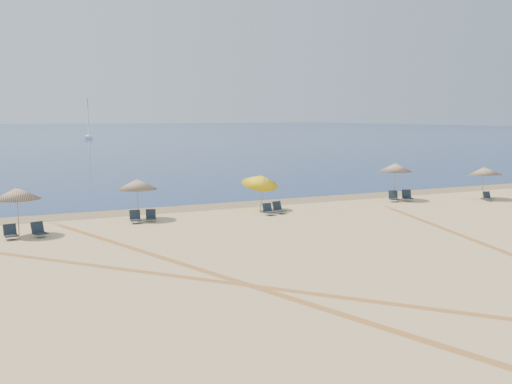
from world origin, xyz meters
The scene contains 18 objects.
ocean centered at (0.00, 225.00, 0.01)m, with size 500.00×500.00×0.00m, color #0C2151.
wet_sand centered at (0.00, 24.00, 0.00)m, with size 500.00×500.00×0.00m, color olive.
umbrella_1 centered at (-12.71, 19.17, 2.04)m, with size 2.11×2.11×2.38m.
umbrella_2 centered at (-6.59, 21.06, 1.97)m, with size 2.14×2.14×2.31m.
umbrella_3 centered at (0.76, 21.01, 1.86)m, with size 2.20×2.26×2.45m.
umbrella_4 centered at (10.82, 21.19, 2.22)m, with size 2.22×2.22×2.56m.
umbrella_5 centered at (16.60, 19.05, 1.92)m, with size 2.31×2.35×2.29m.
chair_1 centered at (-13.10, 18.62, 0.30)m, with size 0.65×0.74×0.69m.
chair_2 centered at (-11.87, 18.60, 0.31)m, with size 0.78×0.85×0.71m.
chair_3 centered at (-6.93, 20.25, 0.30)m, with size 0.62×0.71×0.68m.
chair_4 centered at (-6.05, 20.39, 0.28)m, with size 0.65×0.72×0.64m.
chair_5 centered at (0.55, 19.53, 0.29)m, with size 0.57×0.66×0.67m.
chair_6 centered at (1.33, 19.75, 0.31)m, with size 0.70×0.78×0.70m.
chair_7 centered at (10.37, 20.71, 0.32)m, with size 0.83×0.88×0.72m.
chair_8 centered at (11.44, 20.65, 0.32)m, with size 0.83×0.89×0.73m.
chair_9 centered at (16.29, 18.33, 0.27)m, with size 0.60×0.68×0.62m.
sailboat_1 centered at (9.96, 138.82, 3.00)m, with size 2.79×6.84×9.91m.
tire_tracks centered at (-3.36, 7.85, 0.00)m, with size 50.76×42.26×0.00m.
Camera 1 is at (-14.05, -10.00, 5.63)m, focal length 41.03 mm.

